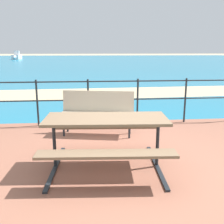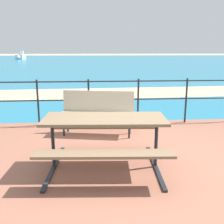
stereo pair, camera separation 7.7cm
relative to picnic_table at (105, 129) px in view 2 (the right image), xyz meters
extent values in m
plane|color=tan|center=(0.33, 0.02, -0.66)|extent=(240.00, 240.00, 0.00)
cube|color=#935B47|center=(0.33, 0.02, -0.63)|extent=(6.40, 5.20, 0.06)
cube|color=teal|center=(0.33, 40.02, -0.66)|extent=(90.00, 90.00, 0.01)
cube|color=tan|center=(0.33, 7.35, -0.66)|extent=(54.08, 5.51, 0.01)
cube|color=#7A6047|center=(0.00, 0.00, 0.16)|extent=(1.83, 0.85, 0.04)
cube|color=#7A6047|center=(-0.04, -0.62, -0.13)|extent=(1.80, 0.37, 0.04)
cube|color=#7A6047|center=(0.04, 0.62, -0.13)|extent=(1.80, 0.37, 0.04)
cylinder|color=#1E2328|center=(-0.77, 0.05, -0.22)|extent=(0.05, 0.05, 0.76)
cube|color=#1E2328|center=(-0.77, 0.05, -0.59)|extent=(0.15, 1.51, 0.03)
cylinder|color=#1E2328|center=(0.77, -0.05, -0.22)|extent=(0.05, 0.05, 0.76)
cube|color=#1E2328|center=(0.77, -0.05, -0.59)|extent=(0.15, 1.51, 0.03)
cube|color=#BCAD93|center=(-0.08, 1.57, -0.15)|extent=(1.56, 0.68, 0.04)
cube|color=#BCAD93|center=(-0.05, 1.75, 0.09)|extent=(1.50, 0.35, 0.43)
cylinder|color=#1E2328|center=(-0.78, 1.55, -0.37)|extent=(0.04, 0.04, 0.45)
cylinder|color=#1E2328|center=(-0.72, 1.85, -0.37)|extent=(0.04, 0.04, 0.45)
cylinder|color=#1E2328|center=(0.56, 1.30, -0.37)|extent=(0.04, 0.04, 0.45)
cylinder|color=#1E2328|center=(0.61, 1.59, -0.37)|extent=(0.04, 0.04, 0.45)
cylinder|color=#1E2328|center=(-1.44, 2.39, -0.06)|extent=(0.04, 0.04, 1.08)
cylinder|color=#1E2328|center=(-0.26, 2.39, -0.06)|extent=(0.04, 0.04, 1.08)
cylinder|color=#1E2328|center=(0.92, 2.39, -0.06)|extent=(0.04, 0.04, 1.08)
cylinder|color=#1E2328|center=(2.10, 2.39, -0.06)|extent=(0.04, 0.04, 1.08)
cylinder|color=#1E2328|center=(0.33, 2.39, 0.43)|extent=(5.90, 0.03, 0.03)
cylinder|color=#1E2328|center=(0.33, 2.39, -0.01)|extent=(5.90, 0.03, 0.03)
cube|color=silver|center=(-14.03, 49.68, -0.23)|extent=(1.31, 3.11, 0.85)
cube|color=silver|center=(-14.03, 49.91, 0.58)|extent=(0.89, 0.70, 0.77)
cone|color=silver|center=(-14.03, 47.88, -0.23)|extent=(0.76, 0.50, 0.76)
camera|label=1|loc=(-0.25, -3.68, 1.15)|focal=41.87mm
camera|label=2|loc=(-0.17, -3.69, 1.15)|focal=41.87mm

